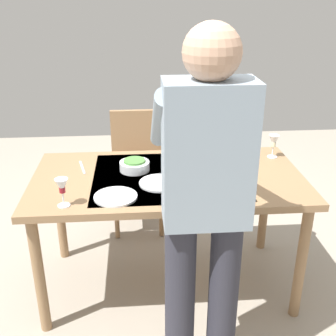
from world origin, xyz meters
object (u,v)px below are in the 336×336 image
(side_bowl_salad, at_px, (135,165))
(side_bowl_bread, at_px, (211,180))
(dinner_plate_far, at_px, (160,183))
(wine_bottle, at_px, (236,139))
(water_cup_near_right, at_px, (236,163))
(person_server, at_px, (205,201))
(dinner_plate_near, at_px, (116,197))
(serving_bowl_pasta, at_px, (195,157))
(wine_glass_right, at_px, (274,142))
(chair_near, at_px, (137,162))
(dining_table, at_px, (168,188))
(water_cup_near_left, at_px, (173,194))
(wine_glass_left, at_px, (62,187))

(side_bowl_salad, height_order, side_bowl_bread, same)
(side_bowl_salad, relative_size, dinner_plate_far, 0.78)
(wine_bottle, relative_size, water_cup_near_right, 2.78)
(person_server, distance_m, dinner_plate_near, 0.62)
(side_bowl_bread, distance_m, dinner_plate_near, 0.54)
(serving_bowl_pasta, bearing_deg, wine_glass_right, -175.73)
(side_bowl_salad, bearing_deg, dinner_plate_far, 124.35)
(wine_glass_right, xyz_separation_m, side_bowl_bread, (0.47, 0.38, -0.07))
(wine_bottle, distance_m, dinner_plate_far, 0.67)
(serving_bowl_pasta, height_order, side_bowl_bread, same)
(water_cup_near_right, relative_size, dinner_plate_near, 0.46)
(wine_bottle, height_order, side_bowl_salad, wine_bottle)
(wine_glass_right, xyz_separation_m, serving_bowl_pasta, (0.51, 0.04, -0.07))
(side_bowl_salad, height_order, dinner_plate_near, side_bowl_salad)
(water_cup_near_right, height_order, side_bowl_bread, water_cup_near_right)
(chair_near, distance_m, wine_glass_right, 1.10)
(wine_bottle, distance_m, side_bowl_bread, 0.51)
(dining_table, height_order, side_bowl_salad, side_bowl_salad)
(water_cup_near_right, bearing_deg, water_cup_near_left, 42.05)
(side_bowl_salad, bearing_deg, side_bowl_bread, 150.17)
(dining_table, xyz_separation_m, wine_glass_right, (-0.70, -0.24, 0.18))
(dinner_plate_near, bearing_deg, wine_bottle, -143.80)
(chair_near, xyz_separation_m, water_cup_near_left, (-0.18, 1.14, 0.29))
(dining_table, xyz_separation_m, water_cup_near_right, (-0.41, -0.03, 0.13))
(dining_table, xyz_separation_m, water_cup_near_left, (-0.00, 0.34, 0.13))
(person_server, relative_size, serving_bowl_pasta, 5.63)
(serving_bowl_pasta, bearing_deg, side_bowl_bread, 96.99)
(dining_table, height_order, person_server, person_server)
(wine_bottle, xyz_separation_m, dinner_plate_far, (0.52, 0.41, -0.10))
(person_server, height_order, dinner_plate_far, person_server)
(water_cup_near_left, bearing_deg, wine_glass_left, -1.65)
(wine_glass_left, relative_size, water_cup_near_left, 1.47)
(side_bowl_salad, bearing_deg, wine_bottle, -162.57)
(person_server, relative_size, water_cup_near_left, 16.41)
(water_cup_near_left, bearing_deg, serving_bowl_pasta, -109.19)
(chair_near, relative_size, serving_bowl_pasta, 3.03)
(water_cup_near_left, bearing_deg, chair_near, -81.14)
(wine_bottle, relative_size, dinner_plate_far, 1.29)
(water_cup_near_left, bearing_deg, dining_table, -89.81)
(person_server, relative_size, dinner_plate_near, 7.34)
(chair_near, relative_size, water_cup_near_right, 8.53)
(serving_bowl_pasta, relative_size, dinner_plate_near, 1.30)
(water_cup_near_right, height_order, serving_bowl_pasta, water_cup_near_right)
(wine_bottle, bearing_deg, wine_glass_left, 31.57)
(wine_bottle, xyz_separation_m, wine_glass_right, (-0.23, 0.07, -0.01))
(side_bowl_salad, xyz_separation_m, dinner_plate_far, (-0.14, 0.20, -0.03))
(side_bowl_salad, bearing_deg, water_cup_near_left, 114.18)
(wine_glass_right, distance_m, water_cup_near_right, 0.36)
(wine_glass_right, relative_size, water_cup_near_left, 1.47)
(side_bowl_salad, bearing_deg, dinner_plate_near, 73.71)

